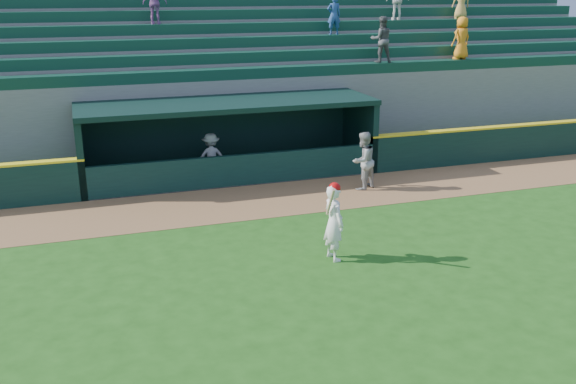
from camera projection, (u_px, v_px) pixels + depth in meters
The scene contains 9 objects.
ground at pixel (311, 269), 14.09m from camera, with size 120.00×120.00×0.00m, color #1E4D13.
warning_track at pixel (252, 201), 18.52m from camera, with size 40.00×3.00×0.01m, color brown.
field_wall_right at pixel (563, 139), 23.48m from camera, with size 15.50×0.30×1.20m, color black.
wall_stripe_right at pixel (565, 122), 23.29m from camera, with size 15.50×0.32×0.06m, color yellow.
dugout_player_front at pixel (363, 161), 19.41m from camera, with size 0.86×0.67×1.78m, color gray.
dugout_player_inside at pixel (211, 157), 20.41m from camera, with size 0.98×0.56×1.51m, color #A9A9A4.
dugout at pixel (227, 133), 20.91m from camera, with size 9.40×2.80×2.46m.
stands at pixel (199, 82), 24.72m from camera, with size 34.50×6.30×7.01m.
batter_at_plate at pixel (334, 221), 14.37m from camera, with size 0.52×0.84×1.84m.
Camera 1 is at (-4.51, -12.08, 5.95)m, focal length 40.00 mm.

